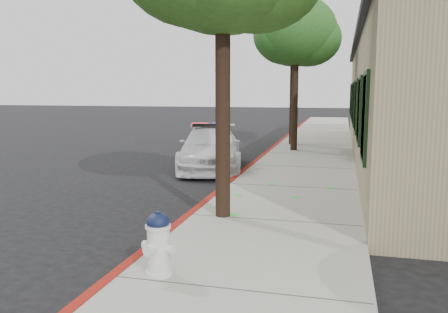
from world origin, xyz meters
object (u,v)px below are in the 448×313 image
street_tree_mid (297,34)px  police_car (211,148)px  street_tree_far (295,37)px  fire_hydrant (158,244)px

street_tree_mid → police_car: bearing=-117.6°
police_car → street_tree_far: bearing=59.1°
police_car → street_tree_mid: (2.18, 4.17, 3.86)m
fire_hydrant → street_tree_mid: bearing=103.0°
police_car → street_tree_mid: 6.09m
police_car → fire_hydrant: police_car is taller
fire_hydrant → street_tree_far: bearing=104.2°
police_car → street_tree_far: street_tree_far is taller
street_tree_far → fire_hydrant: bearing=-90.5°
street_tree_far → street_tree_mid: bearing=-82.4°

